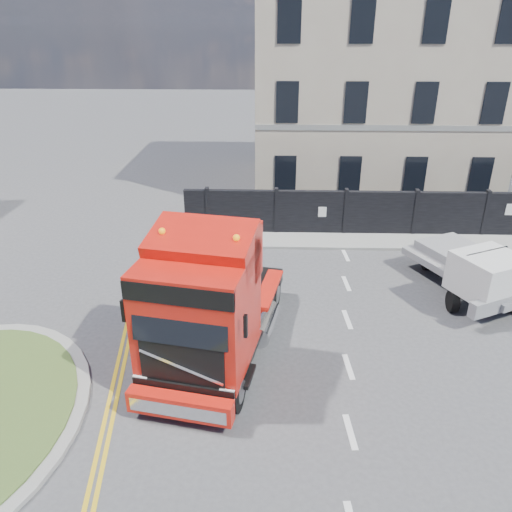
{
  "coord_description": "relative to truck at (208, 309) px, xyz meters",
  "views": [
    {
      "loc": [
        0.76,
        -11.52,
        8.59
      ],
      "look_at": [
        0.31,
        2.83,
        1.8
      ],
      "focal_mm": 35.0,
      "sensor_mm": 36.0,
      "label": 1
    }
  ],
  "objects": [
    {
      "name": "ground",
      "position": [
        0.84,
        0.46,
        -1.82
      ],
      "size": [
        120.0,
        120.0,
        0.0
      ],
      "primitive_type": "plane",
      "color": "#424244",
      "rests_on": "ground"
    },
    {
      "name": "hoarding_fence",
      "position": [
        7.39,
        9.46,
        -0.82
      ],
      "size": [
        18.8,
        0.25,
        2.0
      ],
      "color": "black",
      "rests_on": "ground"
    },
    {
      "name": "georgian_building",
      "position": [
        6.84,
        16.96,
        3.96
      ],
      "size": [
        12.3,
        10.3,
        12.8
      ],
      "color": "#C2B59A",
      "rests_on": "ground"
    },
    {
      "name": "pavement_far",
      "position": [
        6.84,
        8.56,
        -1.76
      ],
      "size": [
        20.0,
        1.6,
        0.12
      ],
      "primitive_type": "cube",
      "color": "gray",
      "rests_on": "ground"
    },
    {
      "name": "truck",
      "position": [
        0.0,
        0.0,
        0.0
      ],
      "size": [
        3.75,
        7.12,
        4.05
      ],
      "rotation": [
        0.0,
        0.0,
        -0.19
      ],
      "color": "black",
      "rests_on": "ground"
    },
    {
      "name": "flatbed_pickup",
      "position": [
        8.49,
        3.68,
        -0.75
      ],
      "size": [
        3.78,
        5.26,
        1.99
      ],
      "rotation": [
        0.0,
        0.0,
        0.45
      ],
      "color": "slate",
      "rests_on": "ground"
    }
  ]
}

